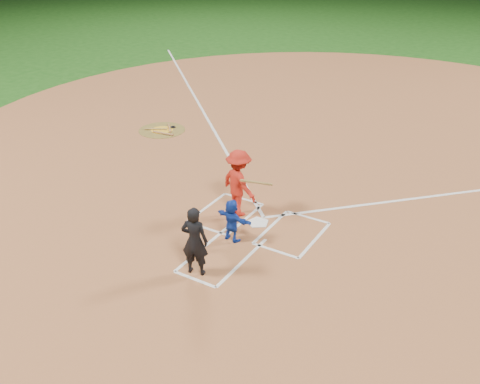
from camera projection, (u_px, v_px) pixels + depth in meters
The scene contains 13 objects.
ground at pixel (258, 223), 13.71m from camera, with size 120.00×120.00×0.00m, color #194B12.
home_plate_dirt at pixel (344, 146), 18.27m from camera, with size 28.00×28.00×0.01m, color #985731.
home_plate at pixel (258, 222), 13.70m from camera, with size 0.60×0.60×0.02m, color white.
on_deck_circle at pixel (162, 130), 19.57m from camera, with size 1.70×1.70×0.01m, color brown.
on_deck_logo at pixel (162, 130), 19.57m from camera, with size 0.80×0.80×0.00m, color yellow.
on_deck_bat_a at pixel (169, 128), 19.68m from camera, with size 0.06×0.06×0.84m, color #A76C3D.
on_deck_bat_b at pixel (156, 129), 19.57m from camera, with size 0.06×0.06×0.84m, color olive.
on_deck_bat_c at pixel (163, 133), 19.19m from camera, with size 0.06×0.06×0.84m, color #9A6038.
bat_weight_donut at pixel (173, 127), 19.77m from camera, with size 0.19×0.19×0.05m, color black.
catcher at pixel (232, 220), 12.75m from camera, with size 1.01×0.32×1.08m, color #1539AD.
umpire at pixel (195, 241), 11.43m from camera, with size 0.60×0.39×1.63m, color black.
chalk_markings at pixel (336, 153), 17.72m from camera, with size 28.35×17.32×0.01m.
batter_at_plate at pixel (239, 183), 13.71m from camera, with size 1.58×1.03×1.80m.
Camera 1 is at (5.69, -10.34, 7.04)m, focal length 40.00 mm.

